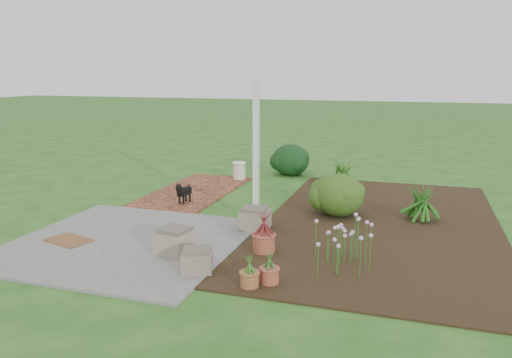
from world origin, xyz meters
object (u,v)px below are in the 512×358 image
(stone_trough_near, at_px, (197,261))
(black_dog, at_px, (183,191))
(evergreen_shrub, at_px, (338,194))
(cream_ceramic_urn, at_px, (239,171))

(stone_trough_near, height_order, black_dog, black_dog)
(stone_trough_near, xyz_separation_m, black_dog, (-1.75, 3.15, 0.11))
(black_dog, relative_size, evergreen_shrub, 0.51)
(cream_ceramic_urn, xyz_separation_m, evergreen_shrub, (2.84, -2.42, 0.19))
(stone_trough_near, relative_size, cream_ceramic_urn, 0.98)
(cream_ceramic_urn, bearing_deg, stone_trough_near, -75.64)
(cream_ceramic_urn, height_order, evergreen_shrub, evergreen_shrub)
(cream_ceramic_urn, bearing_deg, evergreen_shrub, -40.45)
(stone_trough_near, relative_size, evergreen_shrub, 0.43)
(black_dog, relative_size, cream_ceramic_urn, 1.18)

